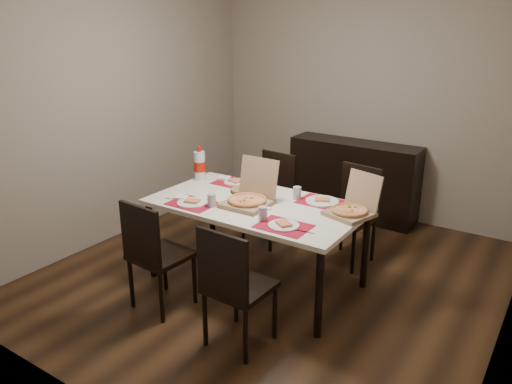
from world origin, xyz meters
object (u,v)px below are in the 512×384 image
Objects in this scene: sideboard at (353,179)px; dip_bowl at (269,198)px; soda_bottle at (200,166)px; dining_table at (256,210)px; chair_near_right at (233,283)px; chair_near_left at (154,252)px; chair_far_right at (353,210)px; chair_far_left at (272,194)px; pizza_box_center at (249,198)px.

dip_bowl is at bearing -90.62° from sideboard.
dining_table is at bearing -16.81° from soda_bottle.
sideboard is 1.61× the size of chair_near_right.
chair_far_right is (0.94, 1.71, 0.00)m from chair_near_left.
chair_near_left is at bearing -118.92° from chair_far_right.
chair_near_left is 1.00× the size of chair_far_right.
soda_bottle is at bearing 163.19° from dining_table.
chair_far_left is at bearing 53.75° from soda_bottle.
chair_near_right is at bearing -66.10° from chair_far_left.
chair_far_left is (-0.77, 1.74, 0.00)m from chair_near_right.
dip_bowl is at bearing 63.85° from chair_near_left.
sideboard is 1.18m from chair_far_right.
dining_table is 1.94× the size of chair_near_left.
dining_table is 0.94m from chair_near_left.
chair_near_right is at bearing -65.74° from dining_table.
chair_far_right reaches higher than dip_bowl.
chair_far_left is at bearing 113.90° from chair_near_right.
chair_far_right reaches higher than sideboard.
pizza_box_center is at bearing -112.11° from dip_bowl.
pizza_box_center is (-0.42, 0.82, 0.30)m from chair_near_right.
chair_near_left is 1.09m from dip_bowl.
chair_far_left reaches higher than dip_bowl.
chair_far_right is at bearing 25.32° from soda_bottle.
chair_far_right is (0.90, 0.03, 0.00)m from chair_far_left.
pizza_box_center reaches higher than dip_bowl.
chair_near_left is 7.78× the size of dip_bowl.
chair_far_left is at bearing -178.32° from chair_far_right.
dip_bowl reaches higher than dining_table.
soda_bottle is at bearing -154.68° from chair_far_right.
soda_bottle reaches higher than sideboard.
dining_table is 15.05× the size of dip_bowl.
dining_table is at bearing 63.03° from chair_near_left.
soda_bottle is (-0.87, 0.12, 0.13)m from dip_bowl.
chair_far_right is (0.53, 0.89, -0.17)m from dining_table.
pizza_box_center reaches higher than chair_far_right.
chair_near_right is at bearing -3.84° from chair_near_left.
chair_far_right is 1.54m from soda_bottle.
chair_near_right is at bearing -94.21° from chair_far_right.
dip_bowl is (-0.02, -1.84, 0.31)m from sideboard.
pizza_box_center is at bearing -69.40° from chair_far_left.
dining_table is at bearing -91.99° from sideboard.
soda_bottle reaches higher than chair_near_left.
sideboard is 1.99m from dining_table.
chair_far_left is 0.88m from dip_bowl.
chair_near_left reaches higher than dining_table.
sideboard is 2.07m from pizza_box_center.
pizza_box_center reaches higher than dining_table.
chair_near_left is 1.00× the size of chair_far_left.
chair_far_left is (-0.37, 0.86, -0.17)m from dining_table.
sideboard is at bearing 80.12° from chair_near_left.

